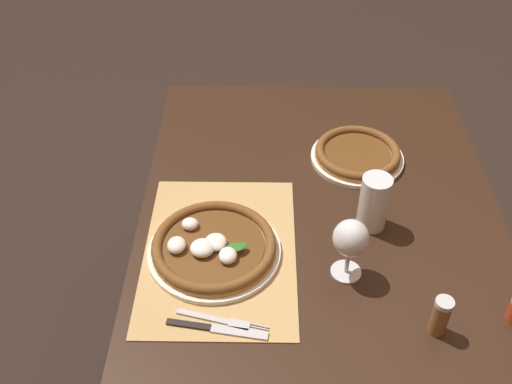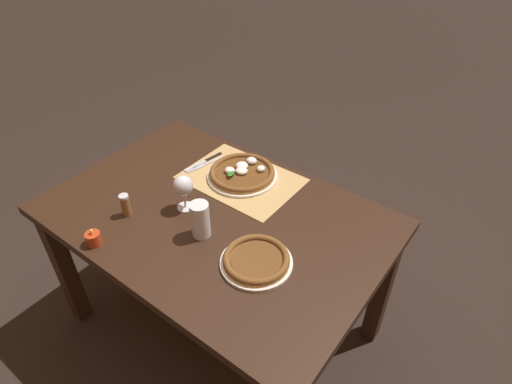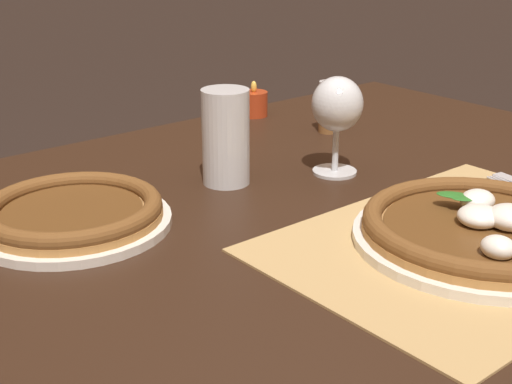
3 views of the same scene
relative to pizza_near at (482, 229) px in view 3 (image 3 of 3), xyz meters
The scene contains 8 objects.
dining_table 0.30m from the pizza_near, 104.13° to the left, with size 1.35×0.91×0.74m.
paper_placemat 0.03m from the pizza_near, 109.66° to the left, with size 0.50×0.35×0.00m, color tan.
pizza_near is the anchor object (origin of this frame).
pizza_far 0.52m from the pizza_near, 133.89° to the left, with size 0.26×0.26×0.04m.
wine_glass 0.32m from the pizza_near, 80.02° to the left, with size 0.08×0.08×0.16m.
pint_glass 0.40m from the pizza_near, 105.44° to the left, with size 0.07×0.07×0.15m.
votive_candle 0.68m from the pizza_near, 74.92° to the left, with size 0.06×0.06×0.07m.
pepper_shaker 0.52m from the pizza_near, 66.25° to the left, with size 0.04×0.04×0.10m.
Camera 3 is at (-0.66, -0.70, 1.12)m, focal length 50.00 mm.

